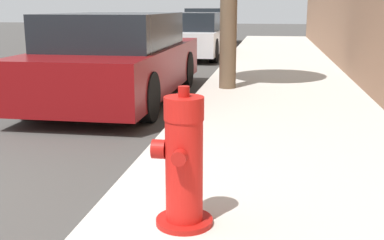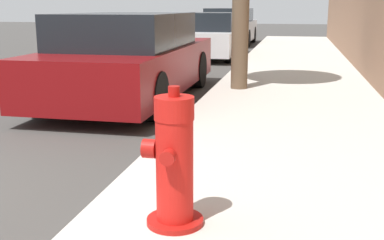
# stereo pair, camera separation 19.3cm
# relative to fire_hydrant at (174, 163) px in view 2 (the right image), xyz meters

# --- Properties ---
(fire_hydrant) EXTENTS (0.37, 0.37, 0.87)m
(fire_hydrant) POSITION_rel_fire_hydrant_xyz_m (0.00, 0.00, 0.00)
(fire_hydrant) COLOR #A91511
(fire_hydrant) RESTS_ON sidewalk_slab
(parked_car_near) EXTENTS (1.81, 4.50, 1.36)m
(parked_car_near) POSITION_rel_fire_hydrant_xyz_m (-1.86, 4.53, 0.13)
(parked_car_near) COLOR maroon
(parked_car_near) RESTS_ON ground_plane
(parked_car_mid) EXTENTS (1.72, 3.87, 1.29)m
(parked_car_mid) POSITION_rel_fire_hydrant_xyz_m (-1.78, 11.16, 0.10)
(parked_car_mid) COLOR silver
(parked_car_mid) RESTS_ON ground_plane
(parked_car_far) EXTENTS (1.84, 3.95, 1.39)m
(parked_car_far) POSITION_rel_fire_hydrant_xyz_m (-1.91, 16.35, 0.14)
(parked_car_far) COLOR #B7B7BC
(parked_car_far) RESTS_ON ground_plane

